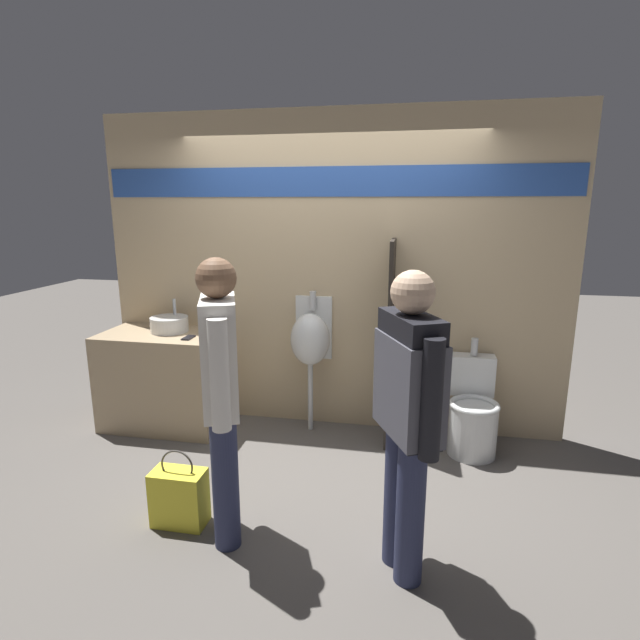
% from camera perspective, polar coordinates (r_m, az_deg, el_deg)
% --- Properties ---
extents(ground_plane, '(16.00, 16.00, 0.00)m').
position_cam_1_polar(ground_plane, '(4.15, -0.46, -14.81)').
color(ground_plane, '#5B5651').
extents(display_wall, '(3.99, 0.07, 2.70)m').
position_cam_1_polar(display_wall, '(4.29, 1.10, 5.36)').
color(display_wall, tan).
rests_on(display_wall, ground_plane).
extents(sink_counter, '(1.04, 0.62, 0.85)m').
position_cam_1_polar(sink_counter, '(4.67, -17.33, -6.47)').
color(sink_counter, tan).
rests_on(sink_counter, ground_plane).
extents(sink_basin, '(0.33, 0.33, 0.27)m').
position_cam_1_polar(sink_basin, '(4.56, -16.83, -0.45)').
color(sink_basin, silver).
rests_on(sink_basin, sink_counter).
extents(cell_phone, '(0.07, 0.14, 0.01)m').
position_cam_1_polar(cell_phone, '(4.30, -14.82, -1.97)').
color(cell_phone, black).
rests_on(cell_phone, sink_counter).
extents(divider_near_counter, '(0.03, 0.44, 1.67)m').
position_cam_1_polar(divider_near_counter, '(4.09, 8.00, -2.67)').
color(divider_near_counter, '#28231E').
rests_on(divider_near_counter, ground_plane).
extents(urinal_near_counter, '(0.34, 0.33, 1.21)m').
position_cam_1_polar(urinal_near_counter, '(4.25, -1.09, -2.22)').
color(urinal_near_counter, silver).
rests_on(urinal_near_counter, ground_plane).
extents(toilet, '(0.39, 0.55, 0.89)m').
position_cam_1_polar(toilet, '(4.22, 17.03, -10.33)').
color(toilet, silver).
rests_on(toilet, ground_plane).
extents(person_in_vest, '(0.38, 0.53, 1.64)m').
position_cam_1_polar(person_in_vest, '(2.58, 10.02, -9.66)').
color(person_in_vest, '#282D4C').
rests_on(person_in_vest, ground_plane).
extents(person_with_lanyard, '(0.33, 0.55, 1.67)m').
position_cam_1_polar(person_with_lanyard, '(2.87, -11.20, -7.97)').
color(person_with_lanyard, '#282D4C').
rests_on(person_with_lanyard, ground_plane).
extents(shopping_bag, '(0.33, 0.18, 0.50)m').
position_cam_1_polar(shopping_bag, '(3.38, -15.79, -18.88)').
color(shopping_bag, yellow).
rests_on(shopping_bag, ground_plane).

